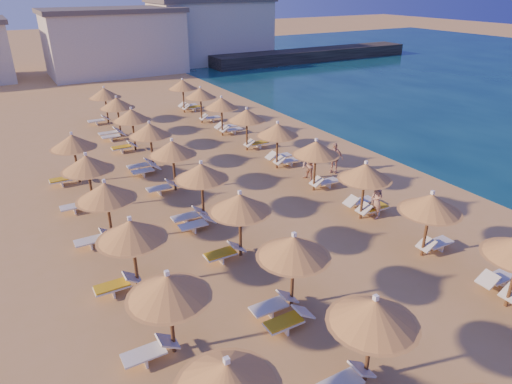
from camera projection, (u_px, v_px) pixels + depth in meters
ground at (327, 251)px, 18.54m from camera, size 220.00×220.00×0.00m
jetty at (313, 55)px, 63.23m from camera, size 30.04×4.28×1.50m
hotel_blocks at (107, 40)px, 54.24m from camera, size 47.64×11.41×8.10m
parasol_row_east at (316, 149)px, 23.02m from camera, size 2.44×38.70×2.85m
parasol_row_west at (201, 173)px, 20.17m from camera, size 2.44×38.70×2.85m
parasol_row_inland at (117, 210)px, 16.85m from camera, size 2.44×20.57×2.85m
loungers at (244, 205)px, 21.63m from camera, size 13.49×37.77×0.66m
beachgoer_b at (309, 166)px, 24.85m from camera, size 0.76×0.91×1.70m
beachgoer_a at (377, 200)px, 20.88m from camera, size 0.42×0.64×1.75m
beachgoer_c at (334, 158)px, 25.88m from camera, size 0.96×1.09×1.76m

